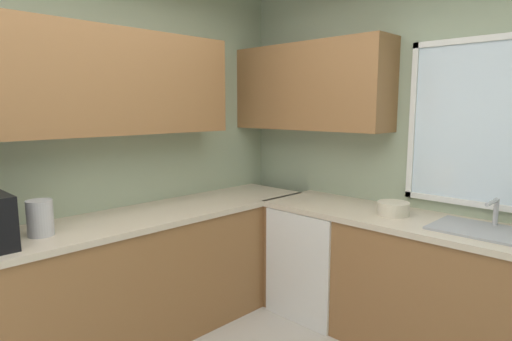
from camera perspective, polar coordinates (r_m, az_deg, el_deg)
room_shell at (r=2.24m, az=1.49°, el=12.50°), size 3.53×3.78×2.78m
counter_run_left at (r=3.09m, az=-19.73°, el=-14.64°), size 0.65×3.39×0.90m
counter_run_back at (r=3.12m, az=23.46°, el=-14.58°), size 2.62×0.65×0.90m
dishwasher at (r=3.52m, az=8.43°, el=-11.71°), size 0.60×0.60×0.85m
kettle at (r=2.77m, az=-27.01°, el=-5.70°), size 0.15×0.15×0.21m
sink_assembly at (r=2.91m, az=28.61°, el=-7.07°), size 0.61×0.40×0.19m
bowl at (r=3.10m, az=17.95°, el=-4.87°), size 0.22×0.22×0.09m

